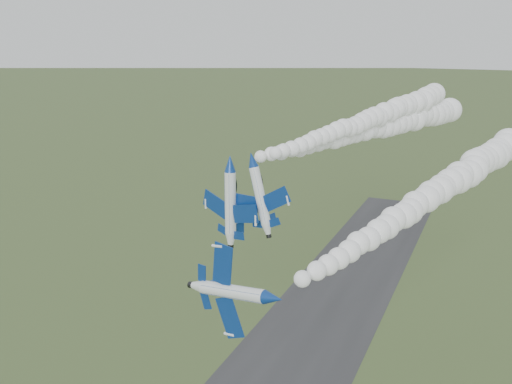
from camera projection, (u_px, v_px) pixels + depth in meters
jet_lead at (273, 299)px, 54.49m from camera, size 5.51×12.20×10.06m
smoke_trail_jet_lead at (434, 194)px, 81.25m from camera, size 21.18×67.81×5.30m
jet_pair_left at (229, 163)px, 78.87m from camera, size 11.46×13.11×3.37m
smoke_trail_jet_pair_left at (373, 128)px, 103.59m from camera, size 29.75×62.11×5.30m
jet_pair_right at (252, 160)px, 77.12m from camera, size 9.82×11.88×3.73m
smoke_trail_jet_pair_right at (370, 119)px, 99.51m from camera, size 19.72×55.89×4.58m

